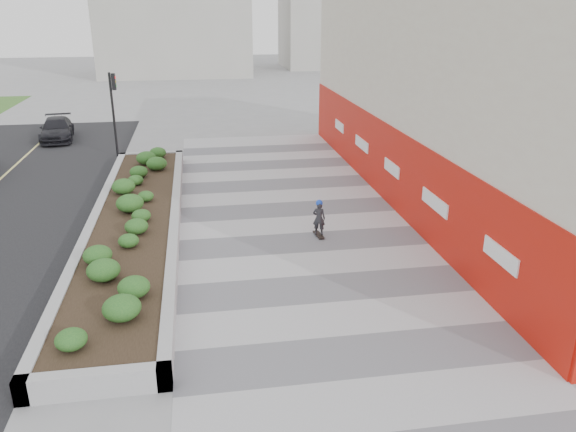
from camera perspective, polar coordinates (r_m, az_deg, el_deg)
name	(u,v)px	position (r m, az deg, el deg)	size (l,w,h in m)	color
ground	(342,322)	(13.97, 5.53, -10.72)	(160.00, 160.00, 0.00)	gray
walkway	(317,269)	(16.52, 2.92, -5.39)	(8.00, 36.00, 0.01)	#A8A8AD
building	(463,96)	(23.11, 17.35, 11.58)	(6.04, 24.08, 8.00)	beige
planter	(135,219)	(19.85, -15.30, -0.26)	(3.00, 18.00, 0.90)	#9E9EA0
traffic_signal_near	(114,102)	(29.62, -17.30, 10.99)	(0.33, 0.28, 4.20)	black
manhole_cover	(333,268)	(16.63, 4.61, -5.26)	(0.44, 0.44, 0.01)	#595654
skateboarder	(319,218)	(18.55, 3.17, -0.20)	(0.49, 0.74, 1.29)	beige
car_dark	(57,129)	(35.06, -22.43, 8.15)	(1.71, 4.21, 1.22)	black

